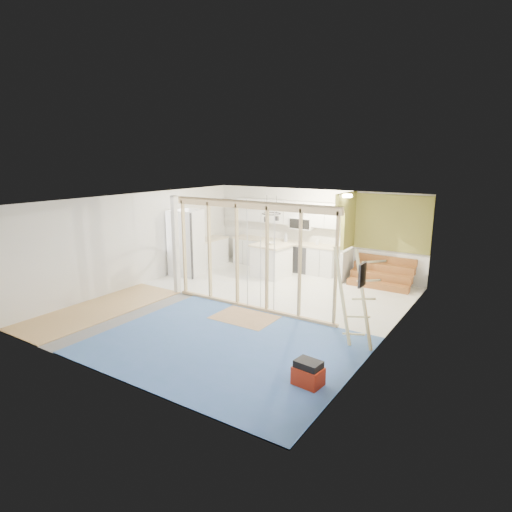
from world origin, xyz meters
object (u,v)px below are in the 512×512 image
Objects in this scene: toolbox at (308,374)px; fridge at (187,243)px; ladder at (356,299)px; island at (271,261)px.

fridge is at bearing 153.62° from toolbox.
ladder is (0.10, 1.77, 0.77)m from toolbox.
island is 2.32× the size of toolbox.
island is at bearing 132.82° from toolbox.
fridge reaches higher than toolbox.
island is 5.17m from ladder.
fridge reaches higher than island.
fridge is 6.53m from ladder.
fridge is 4.15× the size of toolbox.
ladder is (6.16, -2.18, -0.03)m from fridge.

